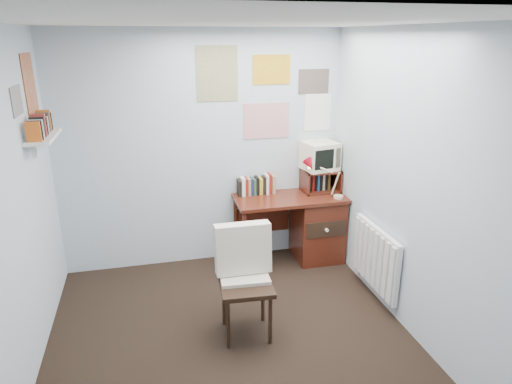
{
  "coord_description": "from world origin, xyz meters",
  "views": [
    {
      "loc": [
        -0.57,
        -2.95,
        2.42
      ],
      "look_at": [
        0.39,
        0.97,
        1.03
      ],
      "focal_mm": 32.0,
      "sensor_mm": 36.0,
      "label": 1
    }
  ],
  "objects_px": {
    "tv_riser": "(321,180)",
    "crt_tv": "(320,155)",
    "wall_shelf": "(43,137)",
    "desk": "(312,225)",
    "desk_lamp": "(339,181)",
    "desk_chair": "(246,286)",
    "radiator": "(376,258)"
  },
  "relations": [
    {
      "from": "desk",
      "to": "radiator",
      "type": "height_order",
      "value": "desk"
    },
    {
      "from": "desk_lamp",
      "to": "tv_riser",
      "type": "xyz_separation_m",
      "value": [
        -0.1,
        0.27,
        -0.06
      ]
    },
    {
      "from": "desk_chair",
      "to": "radiator",
      "type": "bearing_deg",
      "value": 15.81
    },
    {
      "from": "desk_lamp",
      "to": "desk",
      "type": "bearing_deg",
      "value": 158.93
    },
    {
      "from": "wall_shelf",
      "to": "radiator",
      "type": "bearing_deg",
      "value": -10.89
    },
    {
      "from": "desk_lamp",
      "to": "crt_tv",
      "type": "bearing_deg",
      "value": 127.27
    },
    {
      "from": "desk_chair",
      "to": "desk",
      "type": "bearing_deg",
      "value": 53.4
    },
    {
      "from": "tv_riser",
      "to": "radiator",
      "type": "relative_size",
      "value": 0.5
    },
    {
      "from": "crt_tv",
      "to": "wall_shelf",
      "type": "bearing_deg",
      "value": -179.81
    },
    {
      "from": "tv_riser",
      "to": "wall_shelf",
      "type": "relative_size",
      "value": 0.65
    },
    {
      "from": "desk_lamp",
      "to": "wall_shelf",
      "type": "relative_size",
      "value": 0.61
    },
    {
      "from": "wall_shelf",
      "to": "desk",
      "type": "bearing_deg",
      "value": 8.4
    },
    {
      "from": "radiator",
      "to": "wall_shelf",
      "type": "xyz_separation_m",
      "value": [
        -2.86,
        0.55,
        1.2
      ]
    },
    {
      "from": "desk",
      "to": "desk_lamp",
      "type": "height_order",
      "value": "desk_lamp"
    },
    {
      "from": "crt_tv",
      "to": "desk_lamp",
      "type": "bearing_deg",
      "value": -78.4
    },
    {
      "from": "desk_lamp",
      "to": "crt_tv",
      "type": "xyz_separation_m",
      "value": [
        -0.12,
        0.29,
        0.23
      ]
    },
    {
      "from": "desk",
      "to": "radiator",
      "type": "distance_m",
      "value": 0.97
    },
    {
      "from": "wall_shelf",
      "to": "tv_riser",
      "type": "bearing_deg",
      "value": 10.32
    },
    {
      "from": "desk_chair",
      "to": "tv_riser",
      "type": "bearing_deg",
      "value": 52.8
    },
    {
      "from": "desk_chair",
      "to": "tv_riser",
      "type": "height_order",
      "value": "tv_riser"
    },
    {
      "from": "crt_tv",
      "to": "wall_shelf",
      "type": "relative_size",
      "value": 0.57
    },
    {
      "from": "desk_chair",
      "to": "wall_shelf",
      "type": "xyz_separation_m",
      "value": [
        -1.54,
        0.83,
        1.16
      ]
    },
    {
      "from": "desk_lamp",
      "to": "tv_riser",
      "type": "bearing_deg",
      "value": 125.74
    },
    {
      "from": "desk",
      "to": "tv_riser",
      "type": "xyz_separation_m",
      "value": [
        0.12,
        0.11,
        0.48
      ]
    },
    {
      "from": "desk_chair",
      "to": "wall_shelf",
      "type": "height_order",
      "value": "wall_shelf"
    },
    {
      "from": "crt_tv",
      "to": "tv_riser",
      "type": "bearing_deg",
      "value": -60.96
    },
    {
      "from": "desk_chair",
      "to": "crt_tv",
      "type": "height_order",
      "value": "crt_tv"
    },
    {
      "from": "crt_tv",
      "to": "desk_chair",
      "type": "bearing_deg",
      "value": -140.95
    },
    {
      "from": "crt_tv",
      "to": "wall_shelf",
      "type": "xyz_separation_m",
      "value": [
        -2.67,
        -0.51,
        0.44
      ]
    },
    {
      "from": "desk",
      "to": "desk_chair",
      "type": "bearing_deg",
      "value": -130.58
    },
    {
      "from": "desk_chair",
      "to": "tv_riser",
      "type": "distance_m",
      "value": 1.8
    },
    {
      "from": "tv_riser",
      "to": "crt_tv",
      "type": "bearing_deg",
      "value": 129.64
    }
  ]
}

